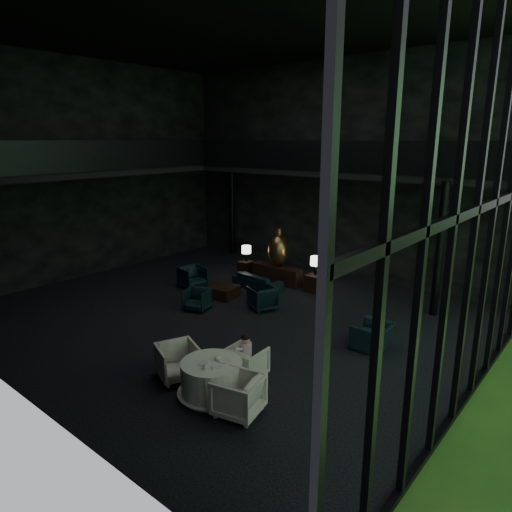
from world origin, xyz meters
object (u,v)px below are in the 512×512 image
Objects in this scene: lounge_armchair_south at (197,299)px; dining_table at (212,381)px; lounge_armchair_east at (263,297)px; bronze_urn at (278,250)px; sofa at (257,280)px; dining_chair_west at (178,358)px; side_table_left at (246,268)px; lounge_armchair_west at (193,275)px; dining_chair_east at (238,391)px; window_armchair at (373,333)px; console at (277,274)px; table_lamp_right at (316,262)px; coffee_table at (223,292)px; child at (246,347)px; dining_chair_north at (246,360)px; side_table_right at (315,283)px; table_lamp_left at (246,250)px.

lounge_armchair_south is 0.48× the size of dining_table.
dining_table is at bearing 50.75° from lounge_armchair_east.
bronze_urn reaches higher than sofa.
dining_chair_west is (-1.09, 0.03, 0.15)m from dining_table.
lounge_armchair_south reaches higher than side_table_left.
dining_chair_west reaches higher than lounge_armchair_south.
dining_chair_east reaches higher than lounge_armchair_west.
console is at bearing -120.92° from window_armchair.
sofa is 7.05m from dining_table.
bronze_urn is 1.61m from table_lamp_right.
child reaches higher than coffee_table.
lounge_armchair_west is 0.99× the size of window_armchair.
child is (1.15, 0.95, 0.26)m from dining_chair_west.
dining_chair_west is at bearing -35.36° from window_armchair.
table_lamp_right reaches higher than coffee_table.
console is at bearing -58.42° from child.
table_lamp_right is 0.70× the size of window_armchair.
coffee_table is 0.60× the size of dining_table.
dining_chair_north is (2.04, -6.00, -0.65)m from table_lamp_right.
dining_chair_north is (5.24, -6.00, 0.14)m from side_table_left.
table_lamp_right reaches higher than side_table_right.
dining_table is at bearing 86.45° from child.
sofa is (-0.15, -1.00, -0.92)m from bronze_urn.
lounge_armchair_east is at bearing -159.14° from dining_chair_east.
table_lamp_left is 0.64× the size of dining_chair_west.
side_table_left is 7.31m from window_armchair.
dining_chair_north is (-1.49, -3.16, 0.01)m from window_armchair.
table_lamp_left is 8.15m from dining_chair_west.
child is (3.90, -2.19, 0.39)m from lounge_armchair_south.
dining_chair_north is at bearing -46.88° from lounge_armchair_south.
child reaches higher than side_table_right.
side_table_left is at bearing -48.93° from child.
bronze_urn is 1.85m from side_table_right.
side_table_left is 0.55× the size of dining_chair_east.
child is (3.65, -5.93, 0.42)m from console.
lounge_armchair_east is 2.03m from lounge_armchair_south.
child is (-0.79, 1.13, 0.25)m from dining_chair_east.
sofa is at bearing -35.30° from side_table_left.
coffee_table is at bearing -64.80° from side_table_left.
table_lamp_right is (1.60, 0.04, -0.17)m from bronze_urn.
bronze_urn is 5.92m from window_armchair.
bronze_urn reaches higher than side_table_left.
dining_table is (3.73, -5.98, 0.01)m from sofa.
side_table_right is 4.23m from lounge_armchair_south.
dining_table is (3.59, -6.98, -0.91)m from bronze_urn.
child is at bearing 57.57° from lounge_armchair_east.
coffee_table is (1.54, -0.04, -0.27)m from lounge_armchair_west.
side_table_left is at bearing 53.34° from dining_chair_west.
dining_chair_west is at bearing -70.26° from bronze_urn.
dining_chair_west reaches higher than sofa.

